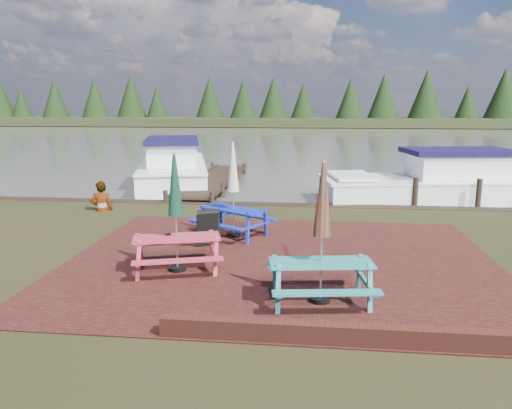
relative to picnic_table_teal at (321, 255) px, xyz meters
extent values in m
plane|color=black|center=(-0.80, 1.13, -0.83)|extent=(120.00, 120.00, 0.00)
cube|color=#3B1413|center=(-0.80, 2.13, -0.82)|extent=(9.00, 7.50, 0.02)
cube|color=#4C1E16|center=(0.70, -1.47, -0.68)|extent=(6.00, 0.22, 0.30)
cube|color=#46443C|center=(-0.80, 38.13, -0.83)|extent=(120.00, 60.00, 0.02)
cube|color=black|center=(-0.80, 67.13, -0.33)|extent=(120.00, 10.00, 1.20)
cube|color=teal|center=(0.00, 0.00, -0.13)|extent=(1.79, 0.90, 0.04)
cube|color=teal|center=(0.09, -0.64, -0.41)|extent=(1.73, 0.47, 0.04)
cube|color=teal|center=(-0.09, 0.64, -0.41)|extent=(1.73, 0.47, 0.04)
cube|color=teal|center=(-0.73, -0.11, -0.48)|extent=(0.29, 1.48, 0.70)
cube|color=teal|center=(0.73, 0.11, -0.48)|extent=(0.29, 1.48, 0.70)
cylinder|color=black|center=(0.00, 0.00, -0.79)|extent=(0.34, 0.34, 0.10)
cylinder|color=#B2B2B7|center=(0.00, 0.00, 0.36)|extent=(0.03, 0.03, 2.38)
cone|color=#AE2418|center=(0.00, 0.00, 0.93)|extent=(0.30, 0.30, 1.19)
cube|color=#B42E43|center=(-2.81, 1.28, -0.14)|extent=(1.81, 1.12, 0.04)
cube|color=#B42E43|center=(-2.63, 0.67, -0.41)|extent=(1.69, 0.70, 0.04)
cube|color=#B42E43|center=(-3.00, 1.89, -0.41)|extent=(1.69, 0.70, 0.04)
cube|color=#B42E43|center=(-3.52, 1.07, -0.48)|extent=(0.49, 1.43, 0.70)
cube|color=#B42E43|center=(-2.11, 1.49, -0.48)|extent=(0.49, 1.43, 0.70)
cylinder|color=black|center=(-2.81, 1.28, -0.79)|extent=(0.34, 0.34, 0.09)
cylinder|color=#B2B2B7|center=(-2.81, 1.28, 0.34)|extent=(0.03, 0.03, 2.35)
cone|color=#0D3223|center=(-2.81, 1.28, 0.91)|extent=(0.30, 0.30, 1.18)
cube|color=#1525A3|center=(-2.12, 4.05, -0.14)|extent=(1.79, 1.44, 0.04)
cube|color=#1525A3|center=(-2.45, 3.50, -0.41)|extent=(1.57, 1.07, 0.04)
cube|color=#1525A3|center=(-1.79, 4.59, -0.41)|extent=(1.57, 1.07, 0.04)
cube|color=#1525A3|center=(-2.75, 4.42, -0.48)|extent=(0.82, 1.30, 0.70)
cube|color=#1525A3|center=(-1.49, 3.67, -0.48)|extent=(0.82, 1.30, 0.70)
cylinder|color=black|center=(-2.12, 4.05, -0.79)|extent=(0.34, 0.34, 0.09)
cylinder|color=#B2B2B7|center=(-2.12, 4.05, 0.34)|extent=(0.03, 0.03, 2.35)
cone|color=beige|center=(-2.12, 4.05, 0.91)|extent=(0.30, 0.30, 1.18)
cube|color=black|center=(-2.56, 2.95, -0.41)|extent=(0.55, 0.41, 0.83)
cube|color=black|center=(-2.56, 3.23, -0.41)|extent=(0.55, 0.41, 0.83)
cube|color=black|center=(-2.56, 3.09, -0.01)|extent=(0.48, 0.26, 0.03)
cube|color=black|center=(-4.30, 12.63, -0.71)|extent=(1.60, 9.00, 0.06)
cube|color=black|center=(-5.05, 12.63, -0.66)|extent=(0.08, 9.00, 0.08)
cube|color=black|center=(-3.55, 12.63, -0.66)|extent=(0.08, 9.00, 0.08)
cylinder|color=black|center=(-5.10, 8.13, -0.93)|extent=(0.16, 0.16, 1.00)
cylinder|color=black|center=(-3.50, 8.13, -0.93)|extent=(0.16, 0.16, 1.00)
cube|color=white|center=(-6.21, 13.12, -0.67)|extent=(4.44, 8.07, 1.09)
cube|color=white|center=(-6.21, 13.12, -0.11)|extent=(4.53, 8.23, 0.09)
cube|color=white|center=(-5.98, 12.23, 0.42)|extent=(2.63, 3.59, 0.93)
cube|color=#120E34|center=(-5.98, 12.23, 0.95)|extent=(2.94, 4.08, 0.20)
cube|color=white|center=(-6.93, 15.94, 0.04)|extent=(2.50, 1.89, 0.11)
cube|color=white|center=(4.03, 10.13, -0.70)|extent=(7.90, 3.84, 1.01)
cube|color=white|center=(4.03, 10.13, -0.18)|extent=(8.05, 3.92, 0.08)
cube|color=white|center=(4.93, 10.28, 0.31)|extent=(3.45, 2.39, 0.86)
cube|color=#120E34|center=(4.93, 10.28, 0.79)|extent=(3.93, 2.67, 0.18)
cube|color=white|center=(1.20, 9.65, -0.04)|extent=(1.71, 2.42, 0.10)
imported|color=gray|center=(-6.68, 6.56, 0.09)|extent=(0.78, 0.62, 1.85)
camera|label=1|loc=(-0.18, -7.99, 2.48)|focal=35.00mm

